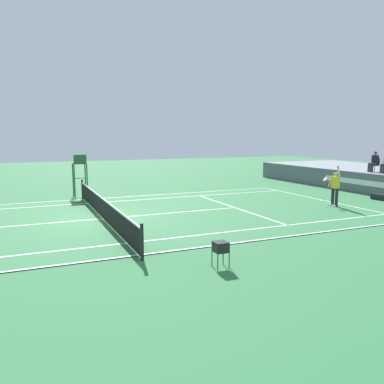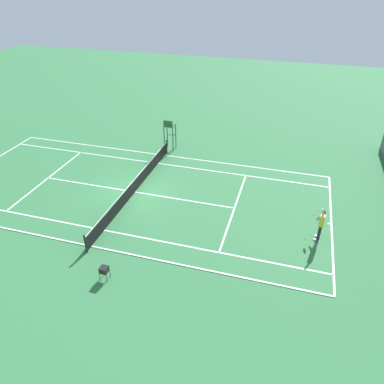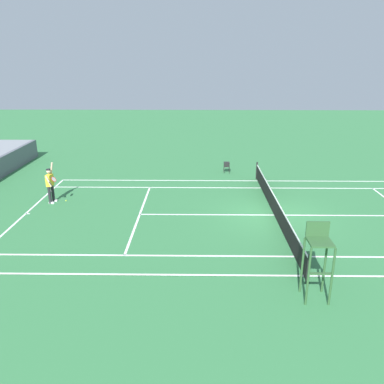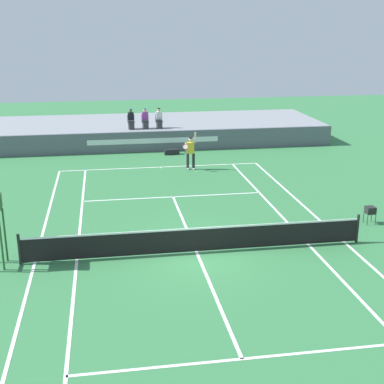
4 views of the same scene
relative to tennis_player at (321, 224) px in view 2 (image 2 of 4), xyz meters
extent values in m
plane|color=#337542|center=(-1.58, -11.15, -0.99)|extent=(80.00, 80.00, 0.00)
cube|color=#337542|center=(-1.58, -11.15, -0.98)|extent=(10.98, 23.78, 0.02)
cube|color=white|center=(-1.58, 0.74, -0.97)|extent=(10.98, 0.10, 0.01)
cube|color=white|center=(-7.07, -11.15, -0.97)|extent=(0.10, 23.78, 0.01)
cube|color=white|center=(3.91, -11.15, -0.97)|extent=(0.10, 23.78, 0.01)
cube|color=white|center=(-5.69, -11.15, -0.97)|extent=(0.10, 23.78, 0.01)
cube|color=white|center=(2.53, -11.15, -0.97)|extent=(0.10, 23.78, 0.01)
cube|color=white|center=(-1.58, -4.75, -0.97)|extent=(8.22, 0.10, 0.01)
cube|color=white|center=(-1.58, -17.55, -0.97)|extent=(8.22, 0.10, 0.01)
cube|color=white|center=(-1.58, -11.15, -0.97)|extent=(0.10, 12.80, 0.01)
cube|color=white|center=(-1.58, 0.64, -0.97)|extent=(0.10, 0.20, 0.01)
cylinder|color=black|center=(-7.52, -11.15, -0.46)|extent=(0.10, 0.10, 1.07)
cylinder|color=black|center=(4.36, -11.15, -0.46)|extent=(0.10, 0.10, 1.07)
cube|color=black|center=(-1.58, -11.15, -0.51)|extent=(11.78, 0.02, 0.84)
cube|color=white|center=(-1.58, -11.15, -0.09)|extent=(11.78, 0.03, 0.06)
cylinder|color=#232328|center=(0.17, -0.01, -0.53)|extent=(0.15, 0.15, 0.92)
cylinder|color=#232328|center=(-0.15, 0.04, -0.53)|extent=(0.15, 0.15, 0.92)
cube|color=white|center=(0.16, -0.07, -0.94)|extent=(0.17, 0.30, 0.10)
cube|color=white|center=(-0.16, -0.02, -0.94)|extent=(0.17, 0.30, 0.10)
cube|color=yellow|center=(0.01, 0.02, 0.23)|extent=(0.44, 0.30, 0.60)
sphere|color=beige|center=(0.01, 0.02, 0.70)|extent=(0.22, 0.22, 0.22)
cylinder|color=black|center=(0.01, 0.02, 0.79)|extent=(0.21, 0.21, 0.06)
cylinder|color=beige|center=(0.26, -0.06, 0.79)|extent=(0.13, 0.23, 0.61)
cylinder|color=beige|center=(-0.26, -0.04, 0.25)|extent=(0.14, 0.34, 0.56)
cylinder|color=black|center=(-0.32, -0.15, 0.12)|extent=(0.07, 0.19, 0.25)
torus|color=red|center=(-0.32, -0.33, 0.38)|extent=(0.33, 0.24, 0.26)
cylinder|color=silver|center=(-0.32, -0.33, 0.38)|extent=(0.29, 0.20, 0.22)
sphere|color=#D1E533|center=(0.21, -0.63, -0.96)|extent=(0.07, 0.07, 0.07)
cylinder|color=#2D562D|center=(-8.69, -11.50, -0.04)|extent=(0.07, 0.07, 1.90)
cylinder|color=#2D562D|center=(-8.69, -10.80, -0.04)|extent=(0.07, 0.07, 1.90)
cylinder|color=#2D562D|center=(-7.99, -11.50, -0.04)|extent=(0.07, 0.07, 1.90)
cylinder|color=#2D562D|center=(-7.99, -10.80, -0.04)|extent=(0.07, 0.07, 1.90)
cube|color=#2D562D|center=(-8.34, -11.15, 0.94)|extent=(0.70, 0.70, 0.06)
cube|color=#2D562D|center=(-7.99, -11.15, 1.21)|extent=(0.06, 0.70, 0.48)
cube|color=#2D562D|center=(-8.66, -11.15, 0.05)|extent=(0.10, 0.70, 0.04)
cube|color=black|center=(5.75, -9.39, -0.43)|extent=(0.36, 0.36, 0.28)
cylinder|color=black|center=(5.58, -9.56, -0.78)|extent=(0.02, 0.02, 0.42)
cylinder|color=black|center=(5.92, -9.56, -0.78)|extent=(0.02, 0.02, 0.42)
cylinder|color=black|center=(5.58, -9.22, -0.78)|extent=(0.02, 0.02, 0.42)
cylinder|color=black|center=(5.92, -9.22, -0.78)|extent=(0.02, 0.02, 0.42)
ellipsoid|color=#D1E533|center=(5.75, -9.39, -0.35)|extent=(0.30, 0.30, 0.12)
camera|label=1|loc=(14.55, -14.05, 2.47)|focal=36.11mm
camera|label=2|loc=(16.40, -2.08, 11.39)|focal=34.38mm
camera|label=3|loc=(-18.90, -7.50, 6.10)|focal=36.67mm
camera|label=4|loc=(-4.55, -28.33, 6.67)|focal=50.67mm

